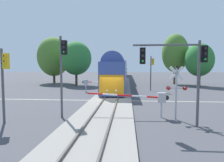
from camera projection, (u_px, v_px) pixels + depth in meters
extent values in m
plane|color=#47474C|center=(111.00, 101.00, 21.33)|extent=(220.00, 220.00, 0.00)
cube|color=beige|center=(111.00, 101.00, 21.33)|extent=(44.00, 0.20, 0.01)
cube|color=gray|center=(111.00, 100.00, 21.32)|extent=(4.40, 80.00, 0.18)
cube|color=#56514C|center=(104.00, 98.00, 21.36)|extent=(0.10, 80.00, 0.14)
cube|color=#56514C|center=(118.00, 98.00, 21.25)|extent=(0.10, 80.00, 0.14)
cube|color=#384C93|center=(116.00, 76.00, 30.18)|extent=(3.00, 16.90, 3.90)
cube|color=orange|center=(112.00, 85.00, 21.80)|extent=(2.76, 0.08, 2.15)
cylinder|color=#384C93|center=(116.00, 64.00, 30.05)|extent=(2.76, 15.21, 2.76)
sphere|color=#F4F2CC|center=(107.00, 91.00, 21.88)|extent=(0.24, 0.24, 0.24)
sphere|color=#F4F2CC|center=(116.00, 91.00, 21.81)|extent=(0.24, 0.24, 0.24)
cube|color=silver|center=(121.00, 71.00, 51.14)|extent=(3.00, 23.51, 4.60)
cube|color=black|center=(127.00, 69.00, 51.00)|extent=(0.04, 21.16, 0.90)
cube|color=#193899|center=(127.00, 75.00, 51.10)|extent=(0.04, 21.63, 0.36)
cube|color=silver|center=(123.00, 69.00, 75.41)|extent=(3.00, 23.51, 4.60)
cube|color=black|center=(127.00, 68.00, 75.27)|extent=(0.04, 21.16, 0.90)
cube|color=#193899|center=(127.00, 72.00, 75.37)|extent=(0.04, 21.63, 0.36)
cylinder|color=#B7B7BC|center=(161.00, 110.00, 14.21)|extent=(0.14, 0.14, 1.10)
cube|color=#B7B7BC|center=(162.00, 98.00, 14.14)|extent=(0.56, 0.40, 0.70)
sphere|color=black|center=(167.00, 98.00, 14.11)|extent=(0.36, 0.36, 0.36)
cylinder|color=red|center=(154.00, 97.00, 14.18)|extent=(1.07, 0.12, 0.17)
cylinder|color=white|center=(139.00, 96.00, 14.26)|extent=(1.07, 0.12, 0.17)
cylinder|color=red|center=(125.00, 95.00, 14.34)|extent=(1.07, 0.12, 0.17)
cylinder|color=white|center=(110.00, 95.00, 14.42)|extent=(1.07, 0.12, 0.17)
cylinder|color=red|center=(96.00, 94.00, 14.50)|extent=(1.07, 0.12, 0.17)
sphere|color=red|center=(89.00, 93.00, 14.54)|extent=(0.14, 0.14, 0.14)
cylinder|color=#B2B2B7|center=(176.00, 94.00, 13.57)|extent=(0.14, 0.14, 3.56)
cube|color=white|center=(177.00, 73.00, 13.45)|extent=(0.98, 0.05, 0.98)
cube|color=white|center=(177.00, 73.00, 13.45)|extent=(0.98, 0.05, 0.98)
cube|color=#B2B2B7|center=(176.00, 88.00, 13.54)|extent=(1.10, 0.08, 0.08)
cylinder|color=black|center=(168.00, 88.00, 13.48)|extent=(0.26, 0.18, 0.26)
cylinder|color=black|center=(185.00, 88.00, 13.40)|extent=(0.26, 0.18, 0.26)
sphere|color=red|center=(169.00, 88.00, 13.38)|extent=(0.20, 0.20, 0.20)
sphere|color=red|center=(185.00, 88.00, 13.30)|extent=(0.20, 0.20, 0.20)
cone|color=black|center=(177.00, 66.00, 13.43)|extent=(0.28, 0.28, 0.22)
cylinder|color=#B7B7BC|center=(86.00, 88.00, 28.36)|extent=(0.14, 0.14, 1.10)
cube|color=#B7B7BC|center=(86.00, 82.00, 28.30)|extent=(0.56, 0.40, 0.70)
sphere|color=black|center=(83.00, 82.00, 28.33)|extent=(0.36, 0.36, 0.36)
cylinder|color=red|center=(89.00, 82.00, 28.26)|extent=(0.90, 0.12, 0.14)
cylinder|color=white|center=(95.00, 82.00, 28.19)|extent=(0.90, 0.12, 0.14)
cylinder|color=red|center=(101.00, 82.00, 28.12)|extent=(0.90, 0.12, 0.14)
cylinder|color=white|center=(108.00, 82.00, 28.04)|extent=(0.90, 0.12, 0.14)
cylinder|color=red|center=(114.00, 82.00, 27.97)|extent=(0.90, 0.12, 0.14)
sphere|color=red|center=(117.00, 82.00, 27.93)|extent=(0.14, 0.14, 0.14)
cylinder|color=#4C4C51|center=(151.00, 74.00, 29.60)|extent=(0.16, 0.16, 5.19)
cube|color=gold|center=(153.00, 62.00, 29.45)|extent=(0.34, 0.26, 1.00)
sphere|color=#262626|center=(153.00, 59.00, 29.27)|extent=(0.20, 0.20, 0.20)
cylinder|color=gold|center=(153.00, 59.00, 29.24)|extent=(0.24, 0.10, 0.24)
sphere|color=#262626|center=(153.00, 62.00, 29.30)|extent=(0.20, 0.20, 0.20)
cylinder|color=gold|center=(153.00, 62.00, 29.27)|extent=(0.24, 0.10, 0.24)
sphere|color=green|center=(153.00, 64.00, 29.32)|extent=(0.20, 0.20, 0.20)
cylinder|color=gold|center=(153.00, 64.00, 29.29)|extent=(0.24, 0.10, 0.24)
cylinder|color=#4C4C51|center=(3.00, 86.00, 12.69)|extent=(0.16, 0.16, 4.82)
cube|color=gold|center=(6.00, 61.00, 12.55)|extent=(0.34, 0.26, 1.00)
sphere|color=#262626|center=(4.00, 56.00, 12.38)|extent=(0.20, 0.20, 0.20)
cylinder|color=gold|center=(4.00, 56.00, 12.35)|extent=(0.24, 0.10, 0.24)
sphere|color=#262626|center=(5.00, 61.00, 12.40)|extent=(0.20, 0.20, 0.20)
cylinder|color=gold|center=(4.00, 61.00, 12.38)|extent=(0.24, 0.10, 0.24)
sphere|color=green|center=(5.00, 66.00, 12.43)|extent=(0.20, 0.20, 0.20)
cylinder|color=gold|center=(4.00, 66.00, 12.40)|extent=(0.24, 0.10, 0.24)
cylinder|color=#4C4C51|center=(61.00, 77.00, 14.05)|extent=(0.16, 0.16, 5.81)
cube|color=black|center=(65.00, 48.00, 13.87)|extent=(0.34, 0.26, 1.00)
sphere|color=#262626|center=(64.00, 43.00, 13.70)|extent=(0.20, 0.20, 0.20)
cylinder|color=black|center=(64.00, 43.00, 13.67)|extent=(0.24, 0.10, 0.24)
sphere|color=#262626|center=(64.00, 47.00, 13.72)|extent=(0.20, 0.20, 0.20)
cylinder|color=black|center=(64.00, 47.00, 13.69)|extent=(0.24, 0.10, 0.24)
sphere|color=green|center=(64.00, 52.00, 13.74)|extent=(0.20, 0.20, 0.20)
cylinder|color=black|center=(64.00, 52.00, 13.71)|extent=(0.24, 0.10, 0.24)
cylinder|color=#4C4C51|center=(198.00, 84.00, 11.90)|extent=(0.16, 0.16, 5.22)
cube|color=black|center=(204.00, 54.00, 11.74)|extent=(0.34, 0.26, 1.00)
sphere|color=#262626|center=(205.00, 48.00, 11.57)|extent=(0.20, 0.20, 0.20)
cylinder|color=black|center=(206.00, 48.00, 11.54)|extent=(0.24, 0.10, 0.24)
sphere|color=#262626|center=(205.00, 54.00, 11.59)|extent=(0.20, 0.20, 0.20)
cylinder|color=black|center=(205.00, 54.00, 11.56)|extent=(0.24, 0.10, 0.24)
sphere|color=green|center=(205.00, 59.00, 11.61)|extent=(0.20, 0.20, 0.20)
cylinder|color=black|center=(205.00, 59.00, 11.58)|extent=(0.24, 0.10, 0.24)
cylinder|color=#4C4C51|center=(166.00, 45.00, 11.88)|extent=(3.95, 0.12, 0.12)
cube|color=black|center=(143.00, 56.00, 12.03)|extent=(0.34, 0.26, 1.00)
sphere|color=#262626|center=(143.00, 50.00, 11.86)|extent=(0.20, 0.20, 0.20)
cylinder|color=black|center=(143.00, 50.00, 11.83)|extent=(0.24, 0.10, 0.24)
sphere|color=#262626|center=(143.00, 56.00, 11.89)|extent=(0.20, 0.20, 0.20)
cylinder|color=black|center=(143.00, 56.00, 11.86)|extent=(0.24, 0.10, 0.24)
sphere|color=green|center=(143.00, 61.00, 11.91)|extent=(0.20, 0.20, 0.20)
cylinder|color=black|center=(143.00, 61.00, 11.88)|extent=(0.24, 0.10, 0.24)
cylinder|color=#4C3828|center=(199.00, 79.00, 36.39)|extent=(0.63, 0.63, 2.63)
ellipsoid|color=#2D7533|center=(199.00, 60.00, 36.13)|extent=(5.17, 5.17, 6.02)
cylinder|color=#4C3828|center=(54.00, 77.00, 43.60)|extent=(0.53, 0.53, 2.62)
ellipsoid|color=#4C7A2D|center=(54.00, 57.00, 43.27)|extent=(7.00, 7.00, 8.50)
cylinder|color=#4C3828|center=(76.00, 78.00, 38.52)|extent=(0.46, 0.46, 2.83)
ellipsoid|color=#2D7533|center=(76.00, 58.00, 38.24)|extent=(5.93, 5.93, 6.47)
cylinder|color=brown|center=(175.00, 76.00, 41.00)|extent=(0.53, 0.53, 3.51)
ellipsoid|color=#4C7A2D|center=(175.00, 53.00, 40.65)|extent=(5.36, 5.36, 7.82)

